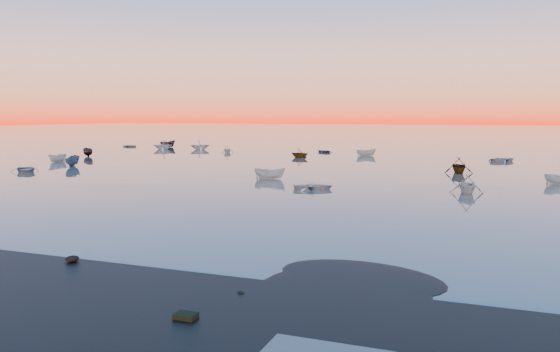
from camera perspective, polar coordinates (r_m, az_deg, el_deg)
The scene contains 6 objects.
ground at distance 125.49m, azimuth 13.31°, elevation 2.93°, with size 600.00×600.00×0.00m, color #625951.
mud_lobes at distance 29.31m, azimuth -14.15°, elevation -7.94°, with size 140.00×6.00×0.07m, color black, non-canonical shape.
moored_fleet at distance 79.25m, azimuth 8.80°, elevation 1.12°, with size 124.00×58.00×1.20m, color silver, non-canonical shape.
boat_near_left at distance 75.85m, azimuth -25.03°, elevation 0.36°, with size 4.56×1.90×1.14m, color gray.
boat_near_center at distance 61.81m, azimuth -1.07°, elevation -0.28°, with size 3.65×1.54×1.26m, color silver.
boat_near_right at distance 53.26m, azimuth 18.94°, elevation -1.70°, with size 3.80×1.71×1.33m, color silver.
Camera 1 is at (16.43, -24.20, 7.16)m, focal length 35.00 mm.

